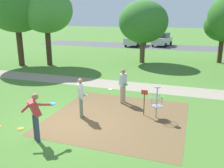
{
  "coord_description": "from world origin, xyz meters",
  "views": [
    {
      "loc": [
        4.46,
        -8.08,
        4.22
      ],
      "look_at": [
        0.79,
        2.55,
        1.0
      ],
      "focal_mm": 38.68,
      "sensor_mm": 36.0,
      "label": 1
    }
  ],
  "objects_px": {
    "tree_far_left": "(16,5)",
    "player_foreground_watching": "(35,114)",
    "tree_mid_left": "(46,10)",
    "parked_car_center_left": "(162,39)",
    "player_waiting_left": "(81,95)",
    "tree_mid_center": "(143,22)",
    "frisbee_near_basket": "(21,129)",
    "disc_golf_basket": "(155,101)",
    "player_throwing": "(123,84)",
    "parked_car_leftmost": "(136,39)",
    "frisbee_mid_grass": "(110,89)",
    "tree_mid_right": "(224,25)"
  },
  "relations": [
    {
      "from": "player_foreground_watching",
      "to": "tree_mid_left",
      "type": "bearing_deg",
      "value": 121.25
    },
    {
      "from": "tree_mid_left",
      "to": "tree_mid_right",
      "type": "relative_size",
      "value": 1.35
    },
    {
      "from": "tree_mid_left",
      "to": "player_waiting_left",
      "type": "bearing_deg",
      "value": -50.64
    },
    {
      "from": "player_foreground_watching",
      "to": "frisbee_mid_grass",
      "type": "distance_m",
      "value": 6.56
    },
    {
      "from": "frisbee_near_basket",
      "to": "parked_car_center_left",
      "type": "relative_size",
      "value": 0.06
    },
    {
      "from": "tree_mid_center",
      "to": "frisbee_near_basket",
      "type": "bearing_deg",
      "value": -95.94
    },
    {
      "from": "player_throwing",
      "to": "parked_car_leftmost",
      "type": "relative_size",
      "value": 0.38
    },
    {
      "from": "frisbee_near_basket",
      "to": "parked_car_center_left",
      "type": "bearing_deg",
      "value": 86.77
    },
    {
      "from": "player_throwing",
      "to": "frisbee_near_basket",
      "type": "xyz_separation_m",
      "value": [
        -2.88,
        -4.08,
        -0.96
      ]
    },
    {
      "from": "disc_golf_basket",
      "to": "player_waiting_left",
      "type": "xyz_separation_m",
      "value": [
        -2.99,
        -0.95,
        0.21
      ]
    },
    {
      "from": "frisbee_mid_grass",
      "to": "tree_far_left",
      "type": "relative_size",
      "value": 0.03
    },
    {
      "from": "player_waiting_left",
      "to": "frisbee_mid_grass",
      "type": "bearing_deg",
      "value": 91.99
    },
    {
      "from": "tree_mid_left",
      "to": "tree_far_left",
      "type": "distance_m",
      "value": 2.46
    },
    {
      "from": "tree_mid_right",
      "to": "parked_car_leftmost",
      "type": "height_order",
      "value": "tree_mid_right"
    },
    {
      "from": "player_waiting_left",
      "to": "parked_car_center_left",
      "type": "relative_size",
      "value": 0.39
    },
    {
      "from": "frisbee_near_basket",
      "to": "disc_golf_basket",
      "type": "bearing_deg",
      "value": 30.58
    },
    {
      "from": "player_throwing",
      "to": "frisbee_mid_grass",
      "type": "height_order",
      "value": "player_throwing"
    },
    {
      "from": "player_foreground_watching",
      "to": "parked_car_center_left",
      "type": "relative_size",
      "value": 0.39
    },
    {
      "from": "disc_golf_basket",
      "to": "tree_far_left",
      "type": "xyz_separation_m",
      "value": [
        -12.84,
        7.42,
        4.25
      ]
    },
    {
      "from": "disc_golf_basket",
      "to": "tree_mid_right",
      "type": "xyz_separation_m",
      "value": [
        3.57,
        14.27,
        2.58
      ]
    },
    {
      "from": "player_throwing",
      "to": "parked_car_center_left",
      "type": "distance_m",
      "value": 23.84
    },
    {
      "from": "parked_car_leftmost",
      "to": "parked_car_center_left",
      "type": "xyz_separation_m",
      "value": [
        3.55,
        1.2,
        0.0
      ]
    },
    {
      "from": "tree_far_left",
      "to": "parked_car_center_left",
      "type": "bearing_deg",
      "value": 61.23
    },
    {
      "from": "tree_mid_center",
      "to": "tree_far_left",
      "type": "bearing_deg",
      "value": -154.57
    },
    {
      "from": "disc_golf_basket",
      "to": "player_foreground_watching",
      "type": "relative_size",
      "value": 0.81
    },
    {
      "from": "player_throwing",
      "to": "tree_mid_center",
      "type": "distance_m",
      "value": 11.12
    },
    {
      "from": "player_foreground_watching",
      "to": "frisbee_near_basket",
      "type": "distance_m",
      "value": 1.59
    },
    {
      "from": "tree_mid_center",
      "to": "parked_car_center_left",
      "type": "height_order",
      "value": "tree_mid_center"
    },
    {
      "from": "parked_car_leftmost",
      "to": "frisbee_mid_grass",
      "type": "bearing_deg",
      "value": -80.31
    },
    {
      "from": "disc_golf_basket",
      "to": "frisbee_near_basket",
      "type": "bearing_deg",
      "value": -149.42
    },
    {
      "from": "player_foreground_watching",
      "to": "parked_car_leftmost",
      "type": "distance_m",
      "value": 27.38
    },
    {
      "from": "frisbee_near_basket",
      "to": "frisbee_mid_grass",
      "type": "xyz_separation_m",
      "value": [
        1.57,
        5.96,
        0.0
      ]
    },
    {
      "from": "tree_far_left",
      "to": "parked_car_center_left",
      "type": "distance_m",
      "value": 20.59
    },
    {
      "from": "player_foreground_watching",
      "to": "tree_mid_left",
      "type": "relative_size",
      "value": 0.26
    },
    {
      "from": "disc_golf_basket",
      "to": "frisbee_near_basket",
      "type": "relative_size",
      "value": 5.65
    },
    {
      "from": "player_foreground_watching",
      "to": "player_waiting_left",
      "type": "relative_size",
      "value": 1.0
    },
    {
      "from": "parked_car_leftmost",
      "to": "tree_mid_center",
      "type": "bearing_deg",
      "value": -73.54
    },
    {
      "from": "disc_golf_basket",
      "to": "parked_car_center_left",
      "type": "relative_size",
      "value": 0.31
    },
    {
      "from": "frisbee_near_basket",
      "to": "tree_mid_right",
      "type": "relative_size",
      "value": 0.05
    },
    {
      "from": "player_waiting_left",
      "to": "parked_car_center_left",
      "type": "distance_m",
      "value": 26.07
    },
    {
      "from": "tree_mid_left",
      "to": "player_foreground_watching",
      "type": "bearing_deg",
      "value": -58.75
    },
    {
      "from": "player_throwing",
      "to": "tree_mid_center",
      "type": "xyz_separation_m",
      "value": [
        -1.35,
        10.71,
        2.66
      ]
    },
    {
      "from": "disc_golf_basket",
      "to": "frisbee_mid_grass",
      "type": "relative_size",
      "value": 5.89
    },
    {
      "from": "tree_far_left",
      "to": "player_foreground_watching",
      "type": "bearing_deg",
      "value": -49.07
    },
    {
      "from": "disc_golf_basket",
      "to": "frisbee_mid_grass",
      "type": "height_order",
      "value": "disc_golf_basket"
    },
    {
      "from": "tree_mid_left",
      "to": "parked_car_leftmost",
      "type": "height_order",
      "value": "tree_mid_left"
    },
    {
      "from": "tree_mid_left",
      "to": "tree_mid_center",
      "type": "relative_size",
      "value": 1.18
    },
    {
      "from": "tree_far_left",
      "to": "player_throwing",
      "type": "bearing_deg",
      "value": -29.01
    },
    {
      "from": "frisbee_near_basket",
      "to": "parked_car_center_left",
      "type": "xyz_separation_m",
      "value": [
        1.57,
        27.89,
        0.91
      ]
    },
    {
      "from": "tree_far_left",
      "to": "parked_car_leftmost",
      "type": "bearing_deg",
      "value": 69.5
    }
  ]
}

